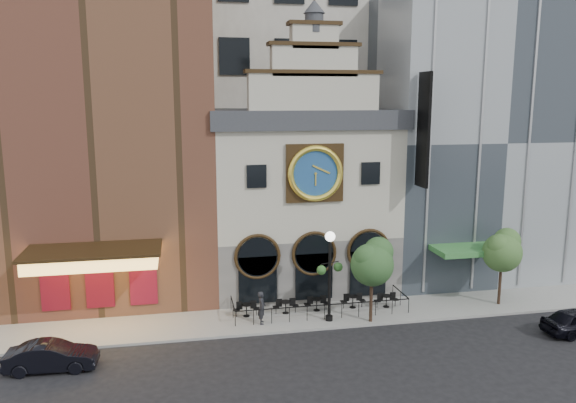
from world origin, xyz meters
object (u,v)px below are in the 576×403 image
(car_left, at_px, (51,356))
(tree_right, at_px, (503,249))
(bistro_2, at_px, (317,303))
(bistro_4, at_px, (386,300))
(lamppost, at_px, (330,266))
(bistro_1, at_px, (286,306))
(tree_left, at_px, (373,261))
(bistro_0, at_px, (246,309))
(bistro_3, at_px, (353,301))
(pedestrian, at_px, (262,308))

(car_left, distance_m, tree_right, 26.63)
(car_left, bearing_deg, bistro_2, -70.01)
(bistro_4, relative_size, lamppost, 0.29)
(bistro_1, height_order, tree_left, tree_left)
(bistro_0, height_order, tree_right, tree_right)
(bistro_3, distance_m, lamppost, 3.88)
(bistro_2, height_order, tree_left, tree_left)
(tree_left, relative_size, tree_right, 1.03)
(bistro_4, bearing_deg, bistro_3, 172.18)
(bistro_3, relative_size, pedestrian, 0.81)
(bistro_3, relative_size, car_left, 0.37)
(bistro_1, distance_m, tree_right, 14.08)
(car_left, bearing_deg, pedestrian, -70.73)
(bistro_1, height_order, bistro_3, same)
(bistro_1, xyz_separation_m, bistro_4, (6.40, -0.20, 0.00))
(bistro_2, distance_m, tree_right, 12.18)
(bistro_4, bearing_deg, tree_right, -6.49)
(tree_right, bearing_deg, pedestrian, -179.15)
(tree_right, bearing_deg, bistro_4, 173.51)
(bistro_4, distance_m, lamppost, 5.19)
(bistro_2, bearing_deg, bistro_3, 0.50)
(bistro_2, xyz_separation_m, bistro_4, (4.43, -0.27, 0.00))
(bistro_1, xyz_separation_m, bistro_2, (1.96, 0.07, 0.00))
(car_left, distance_m, tree_left, 17.68)
(pedestrian, relative_size, tree_right, 0.40)
(lamppost, relative_size, tree_right, 1.11)
(tree_left, bearing_deg, bistro_4, 49.31)
(car_left, xyz_separation_m, tree_left, (17.23, 2.46, 3.11))
(bistro_2, height_order, pedestrian, pedestrian)
(bistro_1, bearing_deg, car_left, -159.76)
(bistro_1, xyz_separation_m, tree_right, (13.69, -1.03, 3.11))
(bistro_0, relative_size, bistro_1, 1.00)
(bistro_4, distance_m, tree_left, 4.12)
(bistro_1, bearing_deg, bistro_2, 1.96)
(bistro_1, distance_m, tree_left, 6.09)
(car_left, bearing_deg, bistro_0, -63.41)
(bistro_4, bearing_deg, lamppost, -161.22)
(pedestrian, bearing_deg, bistro_3, -71.81)
(bistro_4, bearing_deg, bistro_0, 178.70)
(car_left, bearing_deg, tree_left, -79.81)
(bistro_0, relative_size, lamppost, 0.29)
(bistro_0, bearing_deg, bistro_2, 0.91)
(bistro_0, height_order, bistro_4, same)
(pedestrian, bearing_deg, bistro_2, -64.48)
(lamppost, relative_size, tree_left, 1.08)
(car_left, bearing_deg, bistro_1, -67.69)
(bistro_0, height_order, pedestrian, pedestrian)
(bistro_0, xyz_separation_m, bistro_1, (2.40, 0.00, 0.00))
(bistro_0, height_order, tree_left, tree_left)
(lamppost, bearing_deg, bistro_2, 82.33)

